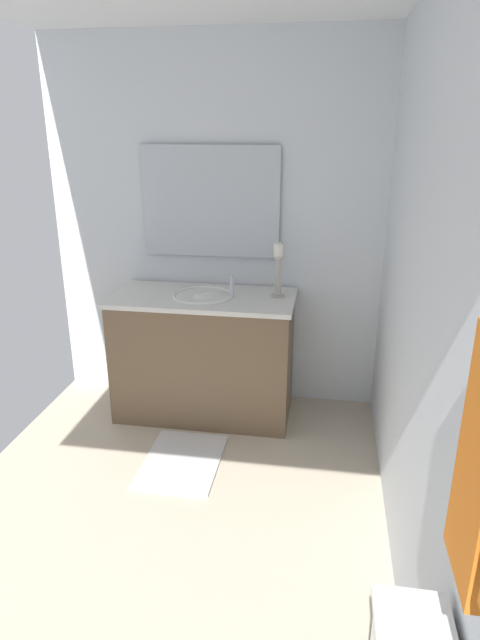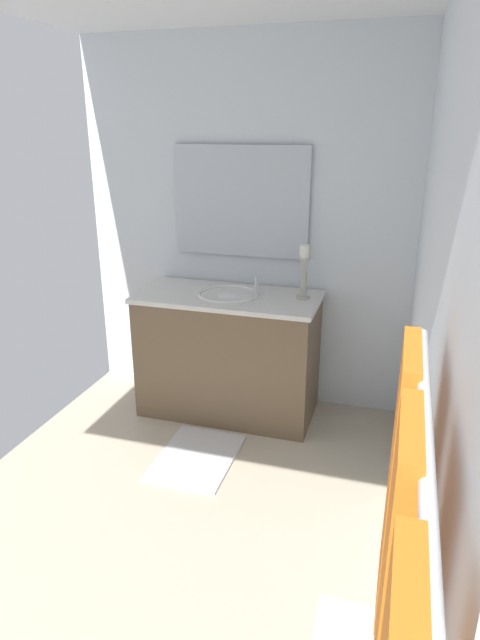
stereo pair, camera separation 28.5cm
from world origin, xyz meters
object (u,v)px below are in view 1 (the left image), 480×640
Objects in this scene: vanity_cabinet at (204,355)px; sink_basin at (203,301)px; bath_mat at (182,461)px; towel_near_vanity at (479,465)px; candle_holder_tall at (278,269)px; mirror at (210,202)px.

sink_basin reaches higher than vanity_cabinet.
bath_mat is at bearing -0.09° from sink_basin.
candle_holder_tall is at bearing -165.66° from towel_near_vanity.
towel_near_vanity reaches higher than sink_basin.
candle_holder_tall is at bearing 98.08° from vanity_cabinet.
mirror reaches higher than bath_mat.
sink_basin is (-0.00, 0.00, 0.38)m from vanity_cabinet.
sink_basin is 1.01m from bath_mat.
mirror is 1.53× the size of bath_mat.
mirror is at bearing -179.80° from sink_basin.
bath_mat is (-1.70, -1.09, -1.26)m from towel_near_vanity.
mirror is (-0.28, -0.00, 0.60)m from sink_basin.
bath_mat is at bearing -34.67° from candle_holder_tall.
candle_holder_tall reaches higher than bath_mat.
vanity_cabinet is 2.70m from towel_near_vanity.
sink_basin is 0.44× the size of mirror.
mirror is 0.65m from candle_holder_tall.
vanity_cabinet is at bearing -180.00° from bath_mat.
sink_basin is 0.53m from candle_holder_tall.
mirror is at bearing 180.00° from bath_mat.
candle_holder_tall is 0.65× the size of towel_near_vanity.
bath_mat is (0.62, -0.00, -0.80)m from sink_basin.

